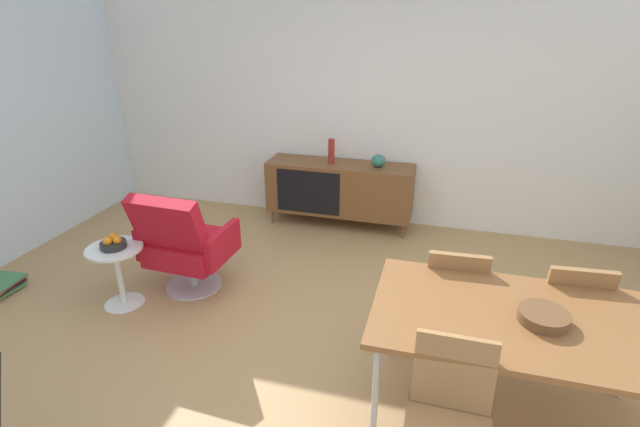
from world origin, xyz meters
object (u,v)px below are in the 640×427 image
(sideboard, at_px, (339,188))
(vase_sculptural_dark, at_px, (378,161))
(dining_chair_back_right, at_px, (565,310))
(lounge_chair_red, at_px, (184,242))
(wooden_bowl_on_table, at_px, (544,317))
(fruit_bowl, at_px, (113,243))
(vase_cobalt, at_px, (331,151))
(dining_chair_back_left, at_px, (453,294))
(dining_chair_front_left, at_px, (448,422))
(dining_table, at_px, (523,324))
(side_table_round, at_px, (118,269))

(sideboard, relative_size, vase_sculptural_dark, 10.68)
(dining_chair_back_right, xyz_separation_m, lounge_chair_red, (-2.88, 0.21, -0.00))
(wooden_bowl_on_table, relative_size, fruit_bowl, 1.30)
(vase_cobalt, height_order, dining_chair_back_left, vase_cobalt)
(dining_chair_back_left, bearing_deg, vase_cobalt, 125.11)
(dining_chair_front_left, height_order, fruit_bowl, dining_chair_front_left)
(vase_cobalt, bearing_deg, dining_chair_back_right, -43.03)
(wooden_bowl_on_table, height_order, lounge_chair_red, lounge_chair_red)
(sideboard, xyz_separation_m, vase_cobalt, (-0.10, 0.00, 0.41))
(dining_table, distance_m, dining_chair_back_right, 0.70)
(lounge_chair_red, distance_m, fruit_bowl, 0.54)
(sideboard, distance_m, side_table_round, 2.43)
(vase_cobalt, bearing_deg, dining_chair_back_left, -54.89)
(vase_cobalt, height_order, dining_table, vase_cobalt)
(sideboard, relative_size, dining_chair_back_left, 1.87)
(lounge_chair_red, bearing_deg, vase_sculptural_dark, 51.36)
(vase_sculptural_dark, height_order, lounge_chair_red, lounge_chair_red)
(dining_chair_back_right, height_order, fruit_bowl, dining_chair_back_right)
(vase_cobalt, bearing_deg, dining_table, -55.61)
(dining_chair_back_left, bearing_deg, wooden_bowl_on_table, -52.73)
(vase_cobalt, height_order, fruit_bowl, vase_cobalt)
(vase_cobalt, bearing_deg, side_table_round, -122.09)
(dining_chair_back_left, xyz_separation_m, dining_chair_front_left, (-0.00, -1.12, 0.00))
(vase_cobalt, height_order, dining_chair_front_left, vase_cobalt)
(dining_table, xyz_separation_m, dining_chair_back_left, (-0.35, 0.56, -0.23))
(vase_sculptural_dark, xyz_separation_m, fruit_bowl, (-1.78, -2.02, -0.23))
(vase_cobalt, bearing_deg, dining_chair_front_left, -66.14)
(vase_sculptural_dark, distance_m, lounge_chair_red, 2.19)
(wooden_bowl_on_table, distance_m, side_table_round, 3.11)
(vase_sculptural_dark, bearing_deg, vase_cobalt, 180.00)
(sideboard, distance_m, wooden_bowl_on_table, 3.01)
(dining_chair_front_left, height_order, dining_chair_back_right, same)
(sideboard, distance_m, dining_table, 2.94)
(vase_sculptural_dark, xyz_separation_m, dining_chair_back_left, (0.83, -1.91, -0.32))
(vase_cobalt, relative_size, fruit_bowl, 1.33)
(vase_cobalt, bearing_deg, wooden_bowl_on_table, -54.38)
(dining_chair_back_right, distance_m, lounge_chair_red, 2.89)
(vase_sculptural_dark, xyz_separation_m, side_table_round, (-1.78, -2.02, -0.47))
(dining_chair_back_left, relative_size, lounge_chair_red, 0.90)
(sideboard, relative_size, dining_table, 1.00)
(vase_sculptural_dark, xyz_separation_m, wooden_bowl_on_table, (1.26, -2.48, -0.02))
(side_table_round, bearing_deg, vase_sculptural_dark, 48.58)
(dining_table, bearing_deg, dining_chair_back_left, 121.83)
(dining_chair_back_left, bearing_deg, side_table_round, -177.58)
(side_table_round, bearing_deg, lounge_chair_red, 37.24)
(dining_table, height_order, dining_chair_back_right, dining_chair_back_right)
(dining_chair_back_right, bearing_deg, dining_table, -122.39)
(dining_chair_back_left, relative_size, side_table_round, 1.65)
(wooden_bowl_on_table, height_order, dining_chair_back_left, dining_chair_back_left)
(fruit_bowl, bearing_deg, wooden_bowl_on_table, -8.68)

